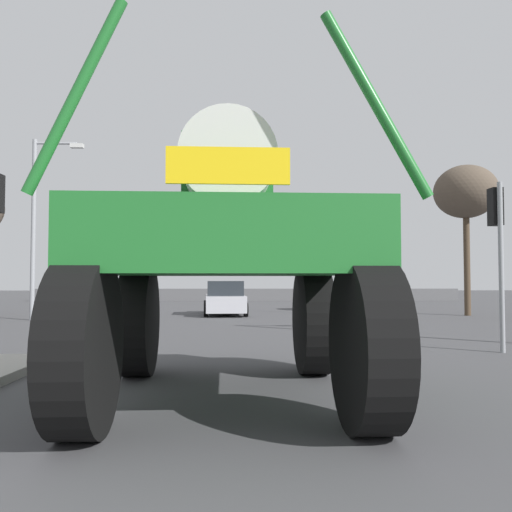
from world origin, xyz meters
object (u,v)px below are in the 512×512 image
(oversize_sprayer, at_px, (227,258))
(bare_tree_right, at_px, (466,193))
(traffic_signal_near_right, at_px, (497,228))
(traffic_signal_far_left, at_px, (298,257))
(sedan_ahead, at_px, (225,299))
(streetlight_far_left, at_px, (38,218))

(oversize_sprayer, bearing_deg, bare_tree_right, -33.80)
(traffic_signal_near_right, relative_size, traffic_signal_far_left, 1.03)
(sedan_ahead, bearing_deg, streetlight_far_left, 108.49)
(traffic_signal_near_right, bearing_deg, sedan_ahead, 117.34)
(oversize_sprayer, relative_size, sedan_ahead, 1.28)
(oversize_sprayer, bearing_deg, traffic_signal_near_right, -54.30)
(traffic_signal_near_right, distance_m, traffic_signal_far_left, 14.33)
(sedan_ahead, distance_m, traffic_signal_far_left, 4.25)
(oversize_sprayer, height_order, bare_tree_right, bare_tree_right)
(traffic_signal_near_right, distance_m, streetlight_far_left, 16.71)
(oversize_sprayer, bearing_deg, sedan_ahead, 0.11)
(oversize_sprayer, height_order, sedan_ahead, oversize_sprayer)
(streetlight_far_left, distance_m, bare_tree_right, 18.15)
(oversize_sprayer, xyz_separation_m, traffic_signal_near_right, (5.86, 4.51, 0.84))
(streetlight_far_left, height_order, bare_tree_right, streetlight_far_left)
(traffic_signal_far_left, distance_m, bare_tree_right, 8.08)
(oversize_sprayer, distance_m, sedan_ahead, 17.05)
(traffic_signal_far_left, bearing_deg, oversize_sprayer, -98.79)
(sedan_ahead, distance_m, traffic_signal_near_right, 14.20)
(sedan_ahead, height_order, traffic_signal_near_right, traffic_signal_near_right)
(sedan_ahead, relative_size, bare_tree_right, 0.63)
(traffic_signal_far_left, relative_size, bare_tree_right, 0.54)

